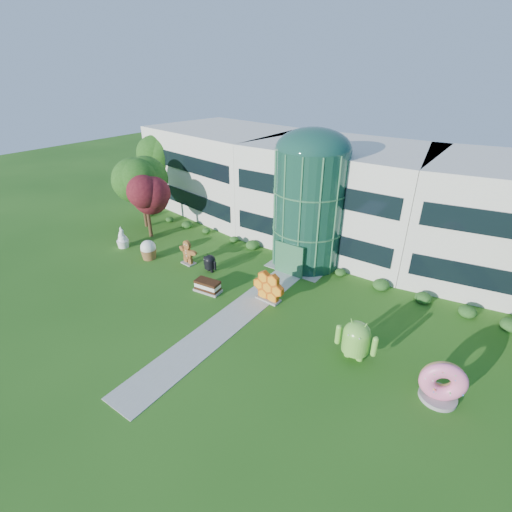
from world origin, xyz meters
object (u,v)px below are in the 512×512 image
Objects in this scene: android_green at (356,338)px; donut at (442,381)px; android_black at (210,262)px; gingerbread at (188,252)px.

donut is (4.80, -0.35, -0.24)m from android_green.
donut is at bearing -9.67° from android_green.
android_green is 14.30m from android_black.
android_black is 2.53m from gingerbread.
donut is at bearing -2.57° from android_black.
android_black is 19.07m from donut.
android_black is (-14.00, 2.85, -0.58)m from android_green.
donut is (18.80, -3.20, 0.35)m from android_black.
android_black is 0.72× the size of donut.
android_black is at bearing 7.08° from gingerbread.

